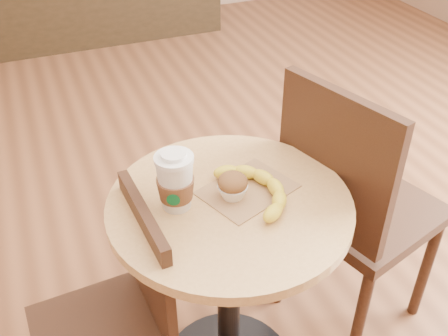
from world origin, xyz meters
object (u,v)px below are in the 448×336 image
at_px(cafe_table, 229,264).
at_px(chair_right, 352,205).
at_px(chair_left, 119,318).
at_px(muffin, 233,186).
at_px(banana, 257,189).
at_px(coffee_cup, 175,183).

bearing_deg(cafe_table, chair_right, 8.44).
xyz_separation_m(cafe_table, chair_right, (0.46, 0.07, 0.03)).
xyz_separation_m(cafe_table, chair_left, (-0.34, -0.01, -0.07)).
height_order(chair_right, muffin, chair_right).
distance_m(cafe_table, banana, 0.27).
xyz_separation_m(chair_left, chair_right, (0.79, 0.08, 0.10)).
bearing_deg(chair_left, banana, 86.51).
height_order(coffee_cup, muffin, coffee_cup).
height_order(chair_right, banana, chair_right).
bearing_deg(chair_right, banana, 84.34).
distance_m(chair_left, coffee_cup, 0.43).
xyz_separation_m(coffee_cup, banana, (0.21, -0.04, -0.05)).
bearing_deg(chair_left, coffee_cup, 98.09).
distance_m(chair_right, coffee_cup, 0.66).
bearing_deg(chair_right, cafe_table, 81.70).
relative_size(coffee_cup, muffin, 2.02).
height_order(muffin, banana, muffin).
distance_m(cafe_table, chair_left, 0.34).
height_order(chair_left, chair_right, chair_right).
height_order(cafe_table, chair_left, chair_left).
height_order(chair_left, muffin, muffin).
height_order(cafe_table, chair_right, chair_right).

